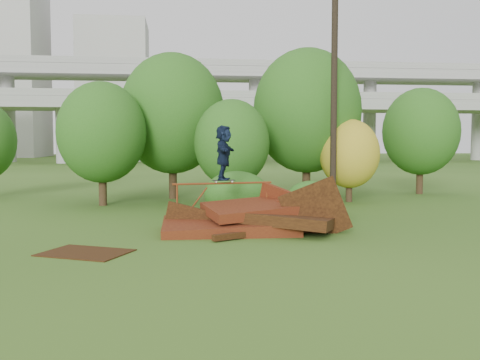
{
  "coord_description": "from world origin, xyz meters",
  "views": [
    {
      "loc": [
        -2.75,
        -14.73,
        2.78
      ],
      "look_at": [
        -0.8,
        2.0,
        1.6
      ],
      "focal_mm": 40.0,
      "sensor_mm": 36.0,
      "label": 1
    }
  ],
  "objects": [
    {
      "name": "building_right",
      "position": [
        -16.0,
        102.0,
        14.0
      ],
      "size": [
        14.0,
        14.0,
        28.0
      ],
      "primitive_type": "cube",
      "color": "#9E9E99",
      "rests_on": "ground"
    },
    {
      "name": "shrub_left",
      "position": [
        -0.55,
        5.21,
        0.86
      ],
      "size": [
        2.48,
        2.29,
        1.72
      ],
      "primitive_type": "ellipsoid",
      "color": "#1C4913",
      "rests_on": "ground"
    },
    {
      "name": "tree_3",
      "position": [
        3.64,
        11.39,
        4.36
      ],
      "size": [
        5.37,
        5.37,
        7.45
      ],
      "color": "black",
      "rests_on": "ground"
    },
    {
      "name": "tree_2",
      "position": [
        -0.38,
        8.63,
        2.77
      ],
      "size": [
        3.33,
        3.33,
        4.69
      ],
      "color": "black",
      "rests_on": "ground"
    },
    {
      "name": "skateboard",
      "position": [
        -1.27,
        2.57,
        1.55
      ],
      "size": [
        0.77,
        0.32,
        0.08
      ],
      "rotation": [
        0.0,
        0.0,
        0.16
      ],
      "color": "black",
      "rests_on": "grind_rail"
    },
    {
      "name": "grind_rail",
      "position": [
        -1.29,
        2.57,
        1.14
      ],
      "size": [
        3.29,
        0.59,
        1.49
      ],
      "color": "maroon",
      "rests_on": "ground"
    },
    {
      "name": "freeway_overpass",
      "position": [
        0.0,
        62.92,
        10.32
      ],
      "size": [
        160.0,
        15.0,
        13.7
      ],
      "color": "gray",
      "rests_on": "ground"
    },
    {
      "name": "scrap_pile",
      "position": [
        -0.48,
        1.68,
        0.37
      ],
      "size": [
        5.84,
        3.71,
        2.25
      ],
      "color": "#46150C",
      "rests_on": "ground"
    },
    {
      "name": "tree_5",
      "position": [
        10.29,
        12.85,
        3.38
      ],
      "size": [
        4.08,
        4.08,
        5.73
      ],
      "color": "black",
      "rests_on": "ground"
    },
    {
      "name": "tree_4",
      "position": [
        5.25,
        9.54,
        2.26
      ],
      "size": [
        2.81,
        2.81,
        3.88
      ],
      "color": "black",
      "rests_on": "ground"
    },
    {
      "name": "shrub_right",
      "position": [
        2.18,
        4.59,
        0.68
      ],
      "size": [
        1.93,
        1.77,
        1.37
      ],
      "primitive_type": "ellipsoid",
      "color": "#1C4913",
      "rests_on": "ground"
    },
    {
      "name": "flat_plate",
      "position": [
        -5.08,
        -1.1,
        0.01
      ],
      "size": [
        2.52,
        2.24,
        0.03
      ],
      "primitive_type": "cube",
      "rotation": [
        0.0,
        0.0,
        -0.45
      ],
      "color": "#321B0A",
      "rests_on": "ground"
    },
    {
      "name": "tree_1",
      "position": [
        -3.0,
        11.93,
        4.21
      ],
      "size": [
        5.16,
        5.16,
        7.18
      ],
      "color": "black",
      "rests_on": "ground"
    },
    {
      "name": "tree_0",
      "position": [
        -6.06,
        9.34,
        3.23
      ],
      "size": [
        3.87,
        3.87,
        5.46
      ],
      "color": "black",
      "rests_on": "ground"
    },
    {
      "name": "ground",
      "position": [
        0.0,
        0.0,
        0.0
      ],
      "size": [
        240.0,
        240.0,
        0.0
      ],
      "primitive_type": "plane",
      "color": "#2D5116",
      "rests_on": "ground"
    },
    {
      "name": "skater",
      "position": [
        -1.27,
        2.57,
        2.46
      ],
      "size": [
        0.86,
        1.72,
        1.78
      ],
      "primitive_type": "imported",
      "rotation": [
        0.0,
        0.0,
        1.36
      ],
      "color": "#101A31",
      "rests_on": "skateboard"
    },
    {
      "name": "utility_pole",
      "position": [
        4.09,
        8.29,
        5.38
      ],
      "size": [
        1.4,
        0.28,
        10.62
      ],
      "color": "black",
      "rests_on": "ground"
    }
  ]
}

